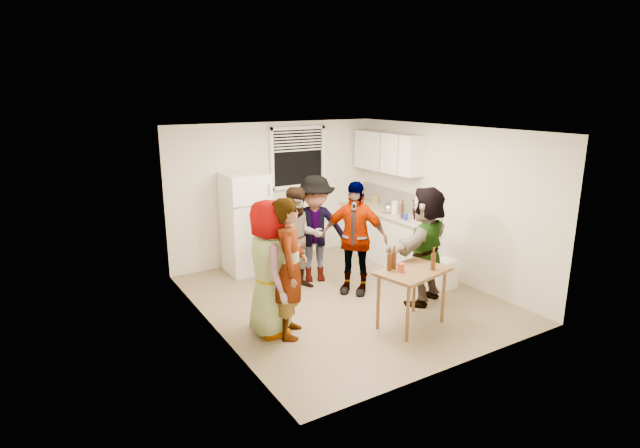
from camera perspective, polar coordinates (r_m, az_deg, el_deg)
room at (r=7.59m, az=2.75°, el=-8.46°), size 4.00×4.50×2.50m
window at (r=9.17m, az=-2.53°, el=7.61°), size 1.12×0.10×1.06m
refrigerator at (r=8.55m, az=-8.44°, el=0.11°), size 0.70×0.70×1.70m
counter_lower at (r=9.27m, az=7.55°, el=-1.39°), size 0.60×2.20×0.86m
countertop at (r=9.16m, az=7.64°, el=1.31°), size 0.64×2.22×0.04m
backsplash at (r=9.29m, az=9.06°, el=2.72°), size 0.03×2.20×0.36m
upper_cabinets at (r=9.21m, az=7.73°, el=8.15°), size 0.34×1.60×0.70m
kettle at (r=9.04m, az=7.82°, el=1.26°), size 0.30×0.28×0.20m
paper_towel at (r=8.96m, az=8.51°, el=1.11°), size 0.11×0.11×0.23m
wine_bottle at (r=9.91m, az=4.50°, el=2.54°), size 0.08×0.08×0.30m
beer_bottle_counter at (r=8.69m, az=9.37°, el=0.64°), size 0.06×0.06×0.24m
blue_cup at (r=8.58m, az=9.71°, el=0.45°), size 0.09×0.09×0.11m
picture_frame at (r=9.77m, az=6.27°, el=2.77°), size 0.02×0.18×0.15m
trash_bin at (r=8.14m, az=14.07°, el=-5.38°), size 0.33×0.33×0.45m
serving_table at (r=6.86m, az=10.24°, el=-11.31°), size 1.03×0.80×0.78m
beer_bottle_table at (r=6.62m, az=12.76°, el=-5.12°), size 0.06×0.06×0.22m
red_cup at (r=6.48m, az=9.22°, el=-5.39°), size 0.08×0.08×0.11m
guest_grey at (r=6.62m, az=-5.64°, el=-12.17°), size 1.90×1.26×0.56m
guest_stripe at (r=6.55m, az=-3.33°, el=-12.42°), size 1.85×1.51×0.43m
guest_back_left at (r=7.96m, az=-2.37°, el=-7.32°), size 1.14×1.76×0.61m
guest_back_right at (r=8.28m, az=-0.58°, el=-6.40°), size 1.73×2.04×0.65m
guest_black at (r=7.84m, az=3.82°, el=-7.70°), size 1.99×1.90×0.42m
guest_orange at (r=7.64m, az=11.62°, el=-8.60°), size 2.15×2.21×0.51m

